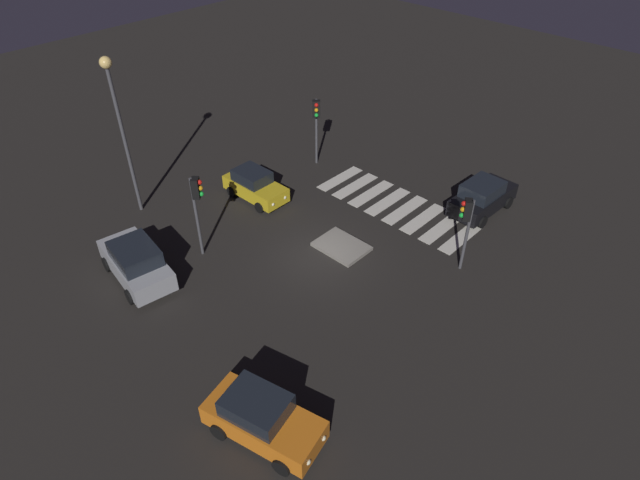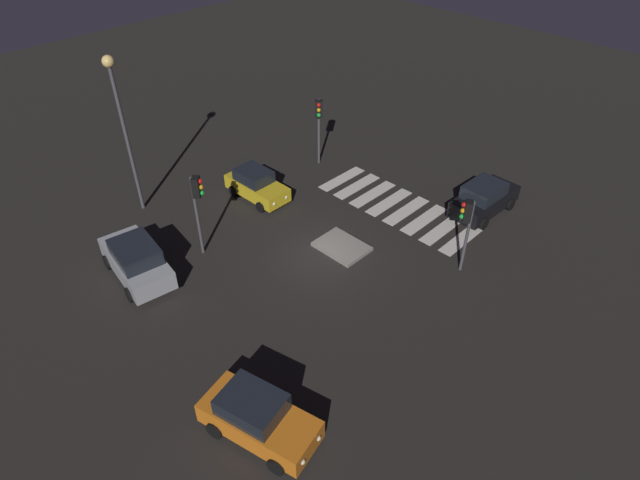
% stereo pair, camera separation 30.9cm
% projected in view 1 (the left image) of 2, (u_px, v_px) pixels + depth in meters
% --- Properties ---
extents(ground_plane, '(80.00, 80.00, 0.00)m').
position_uv_depth(ground_plane, '(320.00, 257.00, 25.32)').
color(ground_plane, black).
extents(traffic_island, '(2.43, 1.83, 0.18)m').
position_uv_depth(traffic_island, '(342.00, 246.00, 25.80)').
color(traffic_island, gray).
rests_on(traffic_island, ground).
extents(car_orange, '(4.25, 2.58, 1.75)m').
position_uv_depth(car_orange, '(262.00, 418.00, 17.47)').
color(car_orange, orange).
rests_on(car_orange, ground).
extents(car_yellow, '(3.73, 1.79, 1.61)m').
position_uv_depth(car_yellow, '(255.00, 185.00, 28.84)').
color(car_yellow, gold).
rests_on(car_yellow, ground).
extents(car_black, '(2.04, 4.14, 1.77)m').
position_uv_depth(car_black, '(482.00, 197.00, 27.79)').
color(car_black, black).
rests_on(car_black, ground).
extents(car_silver, '(4.54, 2.54, 1.90)m').
position_uv_depth(car_silver, '(136.00, 262.00, 23.57)').
color(car_silver, '#9EA0A5').
rests_on(car_silver, ground).
extents(traffic_light_east, '(0.54, 0.54, 4.01)m').
position_uv_depth(traffic_light_east, '(316.00, 117.00, 30.39)').
color(traffic_light_east, '#47474C').
rests_on(traffic_light_east, ground).
extents(traffic_light_south, '(0.53, 0.54, 3.70)m').
position_uv_depth(traffic_light_south, '(467.00, 218.00, 22.98)').
color(traffic_light_south, '#47474C').
rests_on(traffic_light_south, ground).
extents(traffic_light_north, '(0.53, 0.54, 4.13)m').
position_uv_depth(traffic_light_north, '(197.00, 198.00, 23.61)').
color(traffic_light_north, '#47474C').
rests_on(traffic_light_north, ground).
extents(street_lamp, '(0.56, 0.56, 8.09)m').
position_uv_depth(street_lamp, '(118.00, 112.00, 25.11)').
color(street_lamp, '#47474C').
rests_on(street_lamp, ground).
extents(crosswalk_near, '(8.75, 3.20, 0.02)m').
position_uv_depth(crosswalk_near, '(396.00, 206.00, 28.69)').
color(crosswalk_near, silver).
rests_on(crosswalk_near, ground).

